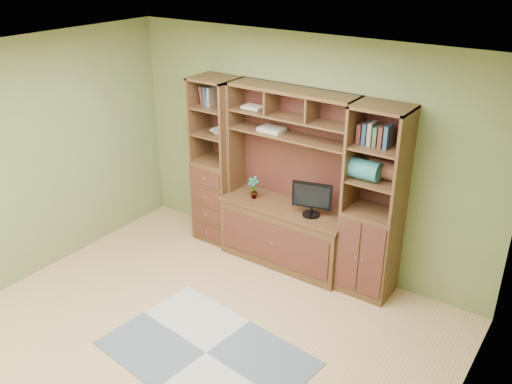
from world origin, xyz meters
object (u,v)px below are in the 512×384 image
Objects in this scene: left_tower at (217,162)px; center_hutch at (286,182)px; right_tower at (374,204)px; monitor at (312,193)px.

center_hutch is at bearing -2.29° from left_tower.
monitor is (-0.67, -0.07, -0.03)m from right_tower.
center_hutch is at bearing -177.77° from right_tower.
center_hutch is 1.00× the size of left_tower.
monitor is at bearing -3.16° from left_tower.
right_tower is at bearing -9.01° from monitor.
left_tower is at bearing 180.00° from right_tower.
right_tower reaches higher than monitor.
right_tower is at bearing 0.00° from left_tower.
center_hutch is 1.00× the size of right_tower.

